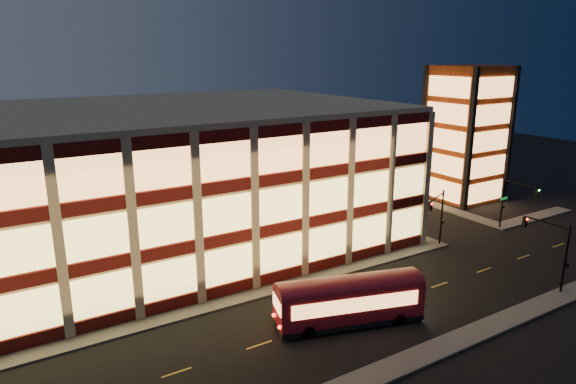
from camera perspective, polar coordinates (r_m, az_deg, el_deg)
ground at (r=42.73m, az=-4.79°, el=-12.22°), size 200.00×200.00×0.00m
sidewalk_office_south at (r=42.41m, az=-9.11°, el=-12.48°), size 54.00×2.00×0.15m
sidewalk_office_east at (r=67.65m, az=5.96°, el=-1.65°), size 2.00×30.00×0.15m
sidewalk_tower_south at (r=69.67m, az=25.46°, el=-2.59°), size 14.00×2.00×0.15m
sidewalk_tower_west at (r=74.68m, az=12.65°, el=-0.31°), size 2.00×30.00×0.15m
office_building at (r=54.16m, az=-15.99°, el=1.41°), size 50.45×30.45×14.50m
stair_tower at (r=73.91m, az=19.13°, el=6.13°), size 8.60×8.60×18.00m
traffic_signal_far at (r=54.28m, az=16.31°, el=-2.02°), size 3.79×1.87×6.00m
traffic_signal_right at (r=62.47m, az=23.86°, el=-0.50°), size 1.20×4.37×6.00m
traffic_signal_near at (r=49.06m, az=27.13°, el=-4.96°), size 0.32×4.45×6.00m
trolley_bus at (r=39.10m, az=6.82°, el=-11.62°), size 11.35×5.82×3.73m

